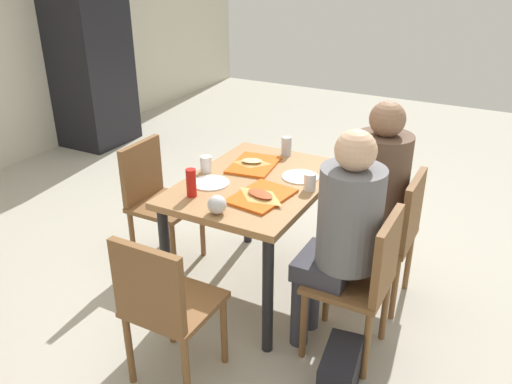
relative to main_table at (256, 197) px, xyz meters
name	(u,v)px	position (x,y,z in m)	size (l,w,h in m)	color
ground_plane	(256,288)	(0.00, 0.00, -0.66)	(10.00, 10.00, 0.02)	#B2AD9E
main_table	(256,197)	(0.00, 0.00, 0.00)	(1.09, 0.77, 0.76)	#9E7247
chair_near_left	(365,276)	(-0.27, -0.77, -0.15)	(0.40, 0.40, 0.84)	brown
chair_near_right	(393,230)	(0.27, -0.77, -0.15)	(0.40, 0.40, 0.84)	brown
chair_far_side	(155,194)	(0.00, 0.77, -0.15)	(0.40, 0.40, 0.84)	brown
chair_left_end	(163,303)	(-0.93, 0.00, -0.15)	(0.40, 0.40, 0.84)	brown
person_in_red	(342,227)	(-0.27, -0.63, 0.09)	(0.32, 0.42, 1.25)	#383842
person_in_brown_jacket	(374,187)	(0.27, -0.63, 0.09)	(0.32, 0.42, 1.25)	#383842
tray_red_near	(261,196)	(-0.19, -0.14, 0.12)	(0.36, 0.26, 0.02)	#D85914
tray_red_far	(254,165)	(0.19, 0.12, 0.12)	(0.36, 0.26, 0.02)	#D85914
paper_plate_center	(211,183)	(-0.16, 0.21, 0.11)	(0.22, 0.22, 0.01)	white
paper_plate_near_edge	(300,177)	(0.16, -0.21, 0.11)	(0.22, 0.22, 0.01)	white
pizza_slice_a	(260,195)	(-0.21, -0.14, 0.13)	(0.20, 0.27, 0.02)	tan
pizza_slice_b	(252,162)	(0.19, 0.13, 0.13)	(0.17, 0.21, 0.02)	#C68C47
plastic_cup_a	(206,164)	(-0.03, 0.33, 0.16)	(0.07, 0.07, 0.10)	white
plastic_cup_b	(310,182)	(0.03, -0.33, 0.16)	(0.07, 0.07, 0.10)	white
soda_can	(286,146)	(0.46, 0.02, 0.17)	(0.07, 0.07, 0.12)	#B7BCC6
condiment_bottle	(191,183)	(-0.35, 0.21, 0.19)	(0.06, 0.06, 0.16)	red
foil_bundle	(217,205)	(-0.46, -0.02, 0.16)	(0.10, 0.10, 0.10)	silver
handbag	(340,375)	(-0.62, -0.79, -0.51)	(0.32, 0.16, 0.28)	black
drink_fridge	(90,56)	(1.64, 2.85, 0.30)	(0.70, 0.60, 1.90)	black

